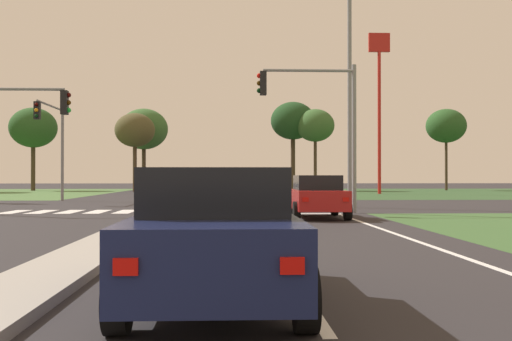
{
  "coord_description": "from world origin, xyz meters",
  "views": [
    {
      "loc": [
        2.59,
        -1.19,
        1.48
      ],
      "look_at": [
        3.77,
        26.6,
        1.75
      ],
      "focal_mm": 43.14,
      "sensor_mm": 36.0,
      "label": 1
    }
  ],
  "objects_px": {
    "treeline_sixth": "(315,126)",
    "treeline_fourth": "(144,129)",
    "traffic_signal_far_left": "(53,133)",
    "treeline_third": "(135,131)",
    "fastfood_pole_sign": "(379,79)",
    "treeline_second": "(33,128)",
    "car_red_third": "(317,196)",
    "pedestrian_at_median": "(190,181)",
    "car_navy_fourth": "(216,234)",
    "car_teal_second": "(182,183)",
    "street_lamp_second": "(346,84)",
    "traffic_signal_near_left": "(9,124)",
    "treeline_seventh": "(446,126)",
    "car_maroon_near": "(173,185)",
    "treeline_fifth": "(293,121)",
    "traffic_signal_near_right": "(320,112)"
  },
  "relations": [
    {
      "from": "car_teal_second",
      "to": "car_maroon_near",
      "type": "bearing_deg",
      "value": 89.97
    },
    {
      "from": "car_navy_fourth",
      "to": "treeline_second",
      "type": "relative_size",
      "value": 0.53
    },
    {
      "from": "treeline_fourth",
      "to": "treeline_seventh",
      "type": "bearing_deg",
      "value": -0.91
    },
    {
      "from": "car_red_third",
      "to": "treeline_seventh",
      "type": "relative_size",
      "value": 0.48
    },
    {
      "from": "treeline_seventh",
      "to": "fastfood_pole_sign",
      "type": "bearing_deg",
      "value": -128.68
    },
    {
      "from": "car_maroon_near",
      "to": "treeline_fifth",
      "type": "height_order",
      "value": "treeline_fifth"
    },
    {
      "from": "treeline_third",
      "to": "fastfood_pole_sign",
      "type": "bearing_deg",
      "value": -20.08
    },
    {
      "from": "traffic_signal_far_left",
      "to": "pedestrian_at_median",
      "type": "height_order",
      "value": "traffic_signal_far_left"
    },
    {
      "from": "car_teal_second",
      "to": "treeline_fourth",
      "type": "relative_size",
      "value": 0.54
    },
    {
      "from": "pedestrian_at_median",
      "to": "fastfood_pole_sign",
      "type": "height_order",
      "value": "fastfood_pole_sign"
    },
    {
      "from": "car_red_third",
      "to": "treeline_third",
      "type": "bearing_deg",
      "value": 108.01
    },
    {
      "from": "car_navy_fourth",
      "to": "pedestrian_at_median",
      "type": "bearing_deg",
      "value": 94.2
    },
    {
      "from": "traffic_signal_near_left",
      "to": "treeline_third",
      "type": "relative_size",
      "value": 0.68
    },
    {
      "from": "street_lamp_second",
      "to": "pedestrian_at_median",
      "type": "relative_size",
      "value": 6.03
    },
    {
      "from": "pedestrian_at_median",
      "to": "treeline_fifth",
      "type": "height_order",
      "value": "treeline_fifth"
    },
    {
      "from": "traffic_signal_near_right",
      "to": "pedestrian_at_median",
      "type": "xyz_separation_m",
      "value": [
        -6.24,
        15.76,
        -2.86
      ]
    },
    {
      "from": "treeline_second",
      "to": "treeline_fifth",
      "type": "relative_size",
      "value": 0.93
    },
    {
      "from": "street_lamp_second",
      "to": "fastfood_pole_sign",
      "type": "height_order",
      "value": "fastfood_pole_sign"
    },
    {
      "from": "traffic_signal_near_right",
      "to": "traffic_signal_far_left",
      "type": "xyz_separation_m",
      "value": [
        -13.83,
        11.31,
        -0.08
      ]
    },
    {
      "from": "car_maroon_near",
      "to": "treeline_second",
      "type": "height_order",
      "value": "treeline_second"
    },
    {
      "from": "treeline_fourth",
      "to": "fastfood_pole_sign",
      "type": "bearing_deg",
      "value": -31.85
    },
    {
      "from": "traffic_signal_near_right",
      "to": "treeline_fourth",
      "type": "bearing_deg",
      "value": 107.39
    },
    {
      "from": "traffic_signal_far_left",
      "to": "street_lamp_second",
      "type": "xyz_separation_m",
      "value": [
        15.68,
        -6.97,
        1.91
      ]
    },
    {
      "from": "fastfood_pole_sign",
      "to": "treeline_third",
      "type": "relative_size",
      "value": 1.8
    },
    {
      "from": "traffic_signal_far_left",
      "to": "treeline_third",
      "type": "bearing_deg",
      "value": 87.57
    },
    {
      "from": "traffic_signal_far_left",
      "to": "pedestrian_at_median",
      "type": "bearing_deg",
      "value": 30.42
    },
    {
      "from": "car_navy_fourth",
      "to": "traffic_signal_near_left",
      "type": "xyz_separation_m",
      "value": [
        -8.56,
        17.37,
        2.75
      ]
    },
    {
      "from": "car_red_third",
      "to": "street_lamp_second",
      "type": "relative_size",
      "value": 0.39
    },
    {
      "from": "fastfood_pole_sign",
      "to": "treeline_fifth",
      "type": "relative_size",
      "value": 1.47
    },
    {
      "from": "car_navy_fourth",
      "to": "pedestrian_at_median",
      "type": "distance_m",
      "value": 33.22
    },
    {
      "from": "car_maroon_near",
      "to": "street_lamp_second",
      "type": "distance_m",
      "value": 25.92
    },
    {
      "from": "car_red_third",
      "to": "fastfood_pole_sign",
      "type": "relative_size",
      "value": 0.3
    },
    {
      "from": "car_maroon_near",
      "to": "street_lamp_second",
      "type": "height_order",
      "value": "street_lamp_second"
    },
    {
      "from": "car_teal_second",
      "to": "street_lamp_second",
      "type": "bearing_deg",
      "value": 107.31
    },
    {
      "from": "traffic_signal_far_left",
      "to": "pedestrian_at_median",
      "type": "distance_m",
      "value": 9.22
    },
    {
      "from": "pedestrian_at_median",
      "to": "treeline_seventh",
      "type": "relative_size",
      "value": 0.2
    },
    {
      "from": "fastfood_pole_sign",
      "to": "pedestrian_at_median",
      "type": "bearing_deg",
      "value": -143.46
    },
    {
      "from": "pedestrian_at_median",
      "to": "treeline_fourth",
      "type": "xyz_separation_m",
      "value": [
        -6.48,
        24.86,
        5.24
      ]
    },
    {
      "from": "car_teal_second",
      "to": "street_lamp_second",
      "type": "xyz_separation_m",
      "value": [
        10.29,
        -33.01,
        5.11
      ]
    },
    {
      "from": "car_teal_second",
      "to": "traffic_signal_near_left",
      "type": "bearing_deg",
      "value": 83.99
    },
    {
      "from": "car_maroon_near",
      "to": "treeline_sixth",
      "type": "distance_m",
      "value": 18.32
    },
    {
      "from": "treeline_second",
      "to": "treeline_sixth",
      "type": "height_order",
      "value": "treeline_second"
    },
    {
      "from": "treeline_second",
      "to": "treeline_fifth",
      "type": "height_order",
      "value": "treeline_fifth"
    },
    {
      "from": "traffic_signal_far_left",
      "to": "pedestrian_at_median",
      "type": "xyz_separation_m",
      "value": [
        7.59,
        4.45,
        -2.78
      ]
    },
    {
      "from": "car_maroon_near",
      "to": "treeline_second",
      "type": "distance_m",
      "value": 21.02
    },
    {
      "from": "car_red_third",
      "to": "treeline_third",
      "type": "distance_m",
      "value": 40.07
    },
    {
      "from": "treeline_third",
      "to": "treeline_fourth",
      "type": "relative_size",
      "value": 0.88
    },
    {
      "from": "treeline_third",
      "to": "treeline_seventh",
      "type": "height_order",
      "value": "treeline_seventh"
    },
    {
      "from": "treeline_sixth",
      "to": "treeline_fourth",
      "type": "bearing_deg",
      "value": 172.66
    },
    {
      "from": "treeline_third",
      "to": "treeline_fifth",
      "type": "xyz_separation_m",
      "value": [
        15.8,
        4.62,
        1.36
      ]
    }
  ]
}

